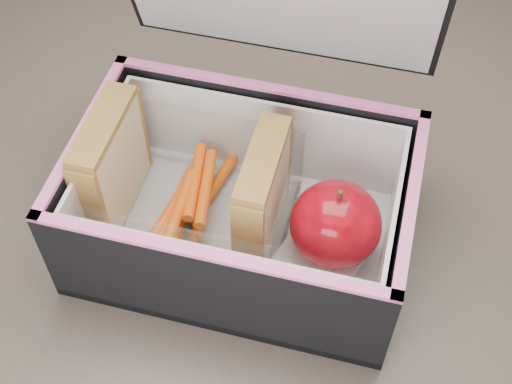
% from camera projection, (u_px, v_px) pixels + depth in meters
% --- Properties ---
extents(kitchen_table, '(1.20, 0.80, 0.75)m').
position_uv_depth(kitchen_table, '(323.00, 259.00, 0.76)').
color(kitchen_table, brown).
rests_on(kitchen_table, ground).
extents(lunch_bag, '(0.29, 0.25, 0.29)m').
position_uv_depth(lunch_bag, '(243.00, 196.00, 0.62)').
color(lunch_bag, black).
rests_on(lunch_bag, kitchen_table).
extents(plastic_tub, '(0.18, 0.13, 0.08)m').
position_uv_depth(plastic_tub, '(187.00, 193.00, 0.64)').
color(plastic_tub, white).
rests_on(plastic_tub, lunch_bag).
extents(sandwich_left, '(0.03, 0.10, 0.11)m').
position_uv_depth(sandwich_left, '(111.00, 164.00, 0.63)').
color(sandwich_left, '#D3B88C').
rests_on(sandwich_left, plastic_tub).
extents(sandwich_right, '(0.03, 0.10, 0.11)m').
position_uv_depth(sandwich_right, '(262.00, 196.00, 0.61)').
color(sandwich_right, '#D3B88C').
rests_on(sandwich_right, plastic_tub).
extents(carrot_sticks, '(0.05, 0.14, 0.03)m').
position_uv_depth(carrot_sticks, '(188.00, 203.00, 0.65)').
color(carrot_sticks, '#D25419').
rests_on(carrot_sticks, plastic_tub).
extents(paper_napkin, '(0.09, 0.09, 0.01)m').
position_uv_depth(paper_napkin, '(325.00, 250.00, 0.64)').
color(paper_napkin, white).
rests_on(paper_napkin, lunch_bag).
extents(red_apple, '(0.08, 0.08, 0.08)m').
position_uv_depth(red_apple, '(336.00, 224.00, 0.61)').
color(red_apple, '#7E0009').
rests_on(red_apple, paper_napkin).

